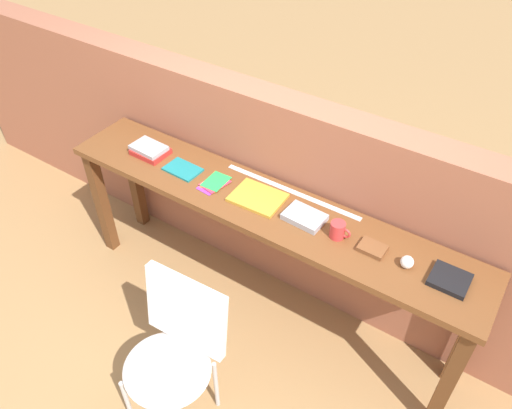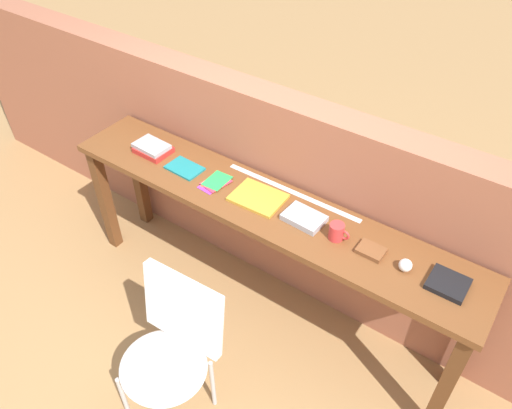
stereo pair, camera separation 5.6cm
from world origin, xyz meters
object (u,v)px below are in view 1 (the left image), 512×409
object	(u,v)px
chair_white_moulded	(174,350)
mug	(338,230)
leather_journal_brown	(372,248)
book_stack_leftmost	(150,150)
magazine_cycling	(183,169)
book_open_centre	(258,198)
book_repair_rightmost	(450,280)
pamphlet_pile_colourful	(215,183)
sports_ball_small	(407,262)

from	to	relation	value
chair_white_moulded	mug	size ratio (longest dim) A/B	8.10
leather_journal_brown	chair_white_moulded	bearing A→B (deg)	-126.99
book_stack_leftmost	magazine_cycling	bearing A→B (deg)	-3.86
book_open_centre	mug	world-z (taller)	mug
mug	leather_journal_brown	bearing A→B (deg)	3.40
mug	chair_white_moulded	bearing A→B (deg)	-118.77
book_repair_rightmost	book_open_centre	bearing A→B (deg)	-179.96
magazine_cycling	pamphlet_pile_colourful	world-z (taller)	same
magazine_cycling	leather_journal_brown	bearing A→B (deg)	3.01
book_open_centre	sports_ball_small	bearing A→B (deg)	-3.78
pamphlet_pile_colourful	book_open_centre	bearing A→B (deg)	5.01
chair_white_moulded	book_repair_rightmost	bearing A→B (deg)	39.40
chair_white_moulded	book_repair_rightmost	xyz separation A→B (m)	(1.00, 0.82, 0.37)
sports_ball_small	book_repair_rightmost	bearing A→B (deg)	6.59
pamphlet_pile_colourful	book_stack_leftmost	bearing A→B (deg)	178.30
book_stack_leftmost	chair_white_moulded	bearing A→B (deg)	-44.22
chair_white_moulded	leather_journal_brown	size ratio (longest dim) A/B	6.86
book_stack_leftmost	sports_ball_small	world-z (taller)	sports_ball_small
leather_journal_brown	book_repair_rightmost	distance (m)	0.38
leather_journal_brown	book_repair_rightmost	size ratio (longest dim) A/B	0.75
book_stack_leftmost	magazine_cycling	xyz separation A→B (m)	(0.27, -0.02, -0.02)
book_stack_leftmost	pamphlet_pile_colourful	bearing A→B (deg)	-1.70
sports_ball_small	magazine_cycling	bearing A→B (deg)	-179.86
mug	leather_journal_brown	world-z (taller)	mug
book_stack_leftmost	mug	distance (m)	1.27
leather_journal_brown	sports_ball_small	distance (m)	0.18
book_stack_leftmost	book_open_centre	bearing A→B (deg)	0.69
sports_ball_small	book_stack_leftmost	bearing A→B (deg)	179.47
magazine_cycling	book_open_centre	distance (m)	0.51
mug	book_stack_leftmost	bearing A→B (deg)	179.37
mug	book_repair_rightmost	distance (m)	0.56
chair_white_moulded	book_open_centre	distance (m)	0.90
magazine_cycling	book_open_centre	xyz separation A→B (m)	(0.51, 0.03, 0.00)
chair_white_moulded	leather_journal_brown	distance (m)	1.08
pamphlet_pile_colourful	leather_journal_brown	world-z (taller)	leather_journal_brown
book_stack_leftmost	book_repair_rightmost	size ratio (longest dim) A/B	1.26
book_stack_leftmost	book_open_centre	xyz separation A→B (m)	(0.78, 0.01, -0.02)
magazine_cycling	sports_ball_small	xyz separation A→B (m)	(1.36, 0.00, 0.03)
book_repair_rightmost	book_stack_leftmost	bearing A→B (deg)	-179.63
leather_journal_brown	magazine_cycling	bearing A→B (deg)	-178.69
chair_white_moulded	book_open_centre	world-z (taller)	book_open_centre
chair_white_moulded	mug	bearing A→B (deg)	61.23
magazine_cycling	book_open_centre	world-z (taller)	book_open_centre
chair_white_moulded	pamphlet_pile_colourful	world-z (taller)	same
magazine_cycling	mug	size ratio (longest dim) A/B	1.91
pamphlet_pile_colourful	book_repair_rightmost	bearing A→B (deg)	0.98
book_repair_rightmost	leather_journal_brown	bearing A→B (deg)	-178.21
pamphlet_pile_colourful	book_open_centre	size ratio (longest dim) A/B	0.71
book_open_centre	leather_journal_brown	world-z (taller)	leather_journal_brown
book_stack_leftmost	mug	size ratio (longest dim) A/B	2.00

